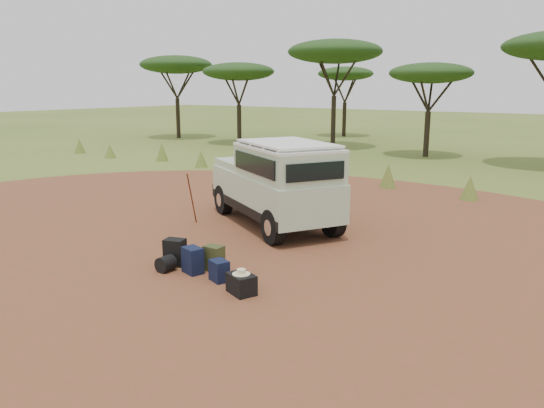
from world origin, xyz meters
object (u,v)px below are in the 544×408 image
Objects in this scene: backpack_navy at (193,260)px; backpack_olive at (214,258)px; duffel_navy at (219,271)px; hard_case at (241,284)px; walking_staff at (192,199)px; backpack_black at (175,252)px; safari_vehicle at (276,185)px.

backpack_navy reaches higher than backpack_olive.
duffel_navy is 0.79× the size of hard_case.
walking_staff is 5.05m from hard_case.
backpack_black is 0.65m from backpack_navy.
hard_case is (1.44, -0.27, -0.08)m from backpack_navy.
hard_case is (0.73, -0.24, -0.02)m from duffel_navy.
safari_vehicle is 2.25m from walking_staff.
backpack_black reaches higher than duffel_navy.
safari_vehicle is 3.83m from backpack_olive.
duffel_navy is at bearing 13.30° from backpack_navy.
duffel_navy is 0.77m from hard_case.
backpack_navy reaches higher than duffel_navy.
backpack_olive is 1.00× the size of hard_case.
walking_staff is 3.26m from backpack_black.
safari_vehicle is 8.84× the size of backpack_black.
duffel_navy reaches higher than hard_case.
safari_vehicle is 3.23× the size of walking_staff.
hard_case is at bearing -31.22° from backpack_olive.
walking_staff is at bearing 165.42° from hard_case.
backpack_black is at bearing -169.96° from backpack_olive.
hard_case is (2.23, -4.22, -0.91)m from safari_vehicle.
backpack_black is (1.99, -2.55, -0.44)m from walking_staff.
backpack_black reaches higher than backpack_navy.
hard_case is at bearing -29.09° from backpack_black.
duffel_navy is at bearing -61.29° from walking_staff.
duffel_navy is (1.50, -3.98, -0.89)m from safari_vehicle.
backpack_navy is at bearing -67.85° from walking_staff.
duffel_navy is (0.71, -0.03, -0.06)m from backpack_navy.
backpack_black is 2.12m from hard_case.
backpack_olive is 1.26× the size of duffel_navy.
walking_staff reaches higher than backpack_navy.
backpack_olive is (0.24, 0.35, -0.01)m from backpack_navy.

